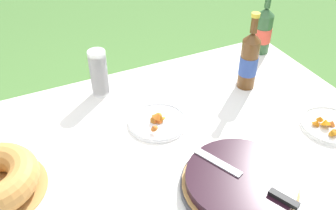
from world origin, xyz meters
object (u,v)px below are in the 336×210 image
at_px(cider_bottle_green, 263,30).
at_px(snack_plate_near, 158,121).
at_px(cider_bottle_amber, 249,60).
at_px(berry_tart, 240,183).
at_px(snack_plate_left, 330,125).
at_px(serving_knife, 249,180).
at_px(cup_stack, 99,73).

relative_size(cider_bottle_green, snack_plate_near, 1.36).
xyz_separation_m(cider_bottle_green, cider_bottle_amber, (-0.24, -0.22, 0.01)).
height_order(berry_tart, snack_plate_left, berry_tart).
height_order(berry_tart, cider_bottle_amber, cider_bottle_amber).
bearing_deg(serving_knife, snack_plate_near, -9.58).
distance_m(serving_knife, snack_plate_near, 0.44).
distance_m(berry_tart, snack_plate_left, 0.49).
xyz_separation_m(cider_bottle_green, snack_plate_left, (-0.12, -0.59, -0.10)).
bearing_deg(snack_plate_left, berry_tart, -168.01).
xyz_separation_m(snack_plate_near, snack_plate_left, (0.57, -0.30, -0.00)).
distance_m(snack_plate_near, snack_plate_left, 0.65).
xyz_separation_m(berry_tart, cup_stack, (-0.23, 0.68, 0.07)).
xyz_separation_m(serving_knife, snack_plate_left, (0.46, 0.13, -0.05)).
bearing_deg(snack_plate_left, cup_stack, 140.69).
bearing_deg(cider_bottle_green, serving_knife, -128.87).
height_order(berry_tart, cider_bottle_green, cider_bottle_green).
bearing_deg(snack_plate_left, cider_bottle_green, 78.96).
distance_m(berry_tart, serving_knife, 0.05).
distance_m(cider_bottle_amber, snack_plate_near, 0.47).
bearing_deg(cup_stack, cider_bottle_green, 0.67).
distance_m(cup_stack, snack_plate_near, 0.33).
bearing_deg(cider_bottle_green, snack_plate_left, -101.04).
xyz_separation_m(serving_knife, cup_stack, (-0.25, 0.71, 0.04)).
relative_size(cup_stack, cider_bottle_amber, 0.60).
relative_size(serving_knife, cup_stack, 1.74).
bearing_deg(snack_plate_near, cider_bottle_green, 23.08).
distance_m(serving_knife, cider_bottle_green, 0.92).
bearing_deg(cider_bottle_amber, snack_plate_near, -171.14).
distance_m(berry_tart, cup_stack, 0.72).
xyz_separation_m(cup_stack, cider_bottle_amber, (0.58, -0.21, 0.03)).
bearing_deg(cider_bottle_green, snack_plate_near, -156.92).
bearing_deg(cider_bottle_amber, cup_stack, 159.75).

